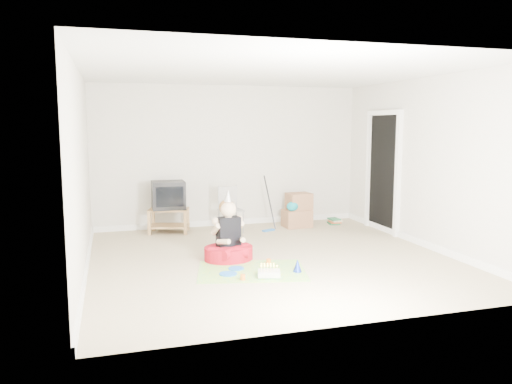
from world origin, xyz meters
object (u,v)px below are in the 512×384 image
object	(u,v)px
cardboard_boxes	(297,211)
birthday_cake	(269,274)
crt_tv	(168,195)
folding_chair	(231,210)
seated_woman	(229,245)
tv_stand	(169,218)

from	to	relation	value
cardboard_boxes	birthday_cake	distance (m)	3.17
crt_tv	birthday_cake	distance (m)	3.16
crt_tv	folding_chair	distance (m)	1.12
seated_woman	tv_stand	bearing A→B (deg)	106.25
crt_tv	folding_chair	bearing A→B (deg)	-16.21
tv_stand	birthday_cake	bearing A→B (deg)	-73.21
crt_tv	birthday_cake	bearing A→B (deg)	-72.27
tv_stand	cardboard_boxes	bearing A→B (deg)	-4.00
cardboard_boxes	seated_woman	distance (m)	2.57
tv_stand	cardboard_boxes	xyz separation A→B (m)	(2.35, -0.16, 0.05)
crt_tv	folding_chair	world-z (taller)	crt_tv
tv_stand	seated_woman	world-z (taller)	seated_woman
folding_chair	birthday_cake	distance (m)	2.67
crt_tv	seated_woman	bearing A→B (deg)	-72.81
folding_chair	cardboard_boxes	size ratio (longest dim) A/B	1.31
tv_stand	folding_chair	bearing A→B (deg)	-17.15
tv_stand	crt_tv	distance (m)	0.41
tv_stand	folding_chair	world-z (taller)	folding_chair
tv_stand	seated_woman	size ratio (longest dim) A/B	0.77
tv_stand	seated_woman	distance (m)	2.13
seated_woman	cardboard_boxes	bearing A→B (deg)	46.99
cardboard_boxes	birthday_cake	bearing A→B (deg)	-117.39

